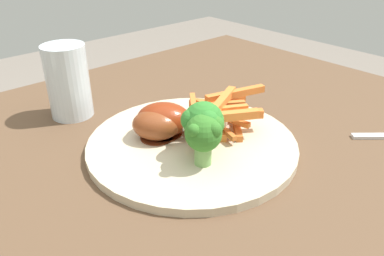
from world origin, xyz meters
name	(u,v)px	position (x,y,z in m)	size (l,w,h in m)	color
dining_table	(184,224)	(0.00, 0.00, 0.61)	(1.06, 0.84, 0.71)	brown
dinner_plate	(192,144)	(0.04, 0.03, 0.72)	(0.30, 0.30, 0.01)	beige
broccoli_floret_front	(203,122)	(0.03, -0.01, 0.77)	(0.05, 0.06, 0.07)	#87AD51
broccoli_floret_middle	(204,133)	(0.01, -0.03, 0.77)	(0.05, 0.05, 0.07)	#75A75A
carrot_fries_pile	(219,111)	(0.10, 0.03, 0.75)	(0.17, 0.13, 0.05)	orange
chicken_drumstick_near	(160,125)	(0.01, 0.06, 0.75)	(0.11, 0.11, 0.04)	#5B2411
chicken_drumstick_far	(167,119)	(0.03, 0.07, 0.75)	(0.11, 0.12, 0.05)	#601B0A
water_glass	(68,81)	(-0.04, 0.24, 0.77)	(0.07, 0.07, 0.12)	silver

